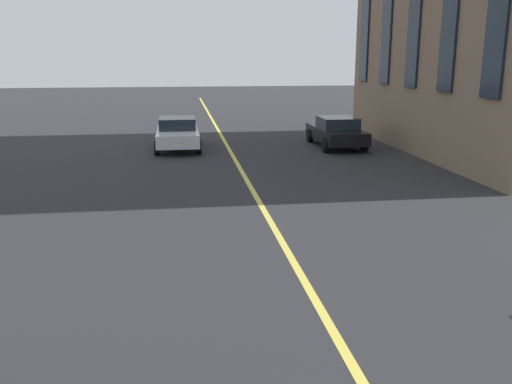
% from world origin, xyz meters
% --- Properties ---
extents(lane_centre_line, '(80.00, 0.16, 0.01)m').
position_xyz_m(lane_centre_line, '(20.00, 0.00, 0.00)').
color(lane_centre_line, '#D8C64C').
rests_on(lane_centre_line, ground_plane).
extents(car_white_parked_b, '(4.40, 1.95, 1.37)m').
position_xyz_m(car_white_parked_b, '(30.23, 2.25, 0.70)').
color(car_white_parked_b, silver).
rests_on(car_white_parked_b, ground_plane).
extents(car_black_trailing, '(4.40, 1.95, 1.37)m').
position_xyz_m(car_black_trailing, '(29.70, -4.90, 0.70)').
color(car_black_trailing, black).
rests_on(car_black_trailing, ground_plane).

